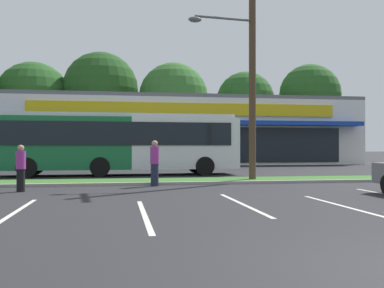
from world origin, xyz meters
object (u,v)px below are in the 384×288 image
Objects in this scene: pedestrian_by_pole at (21,168)px; city_bus at (119,142)px; utility_pole at (249,62)px; car_3 at (98,158)px; pedestrian_near_bench at (155,163)px.

city_bus is at bearing 27.54° from pedestrian_by_pole.
utility_pole is 8.45m from city_bus.
pedestrian_near_bench is (2.73, -13.60, 0.15)m from car_3.
city_bus reaches higher than car_3.
city_bus is 7.11m from car_3.
car_3 is (-6.94, 12.24, -4.47)m from utility_pole.
pedestrian_by_pole is (-8.84, -2.77, -4.41)m from utility_pole.
pedestrian_near_bench is at bearing -23.54° from pedestrian_by_pole.
pedestrian_near_bench is (-4.21, -1.36, -4.32)m from utility_pole.
pedestrian_by_pole is at bearing -97.22° from car_3.
pedestrian_near_bench reaches higher than car_3.
pedestrian_by_pole reaches higher than car_3.
city_bus is 2.68× the size of car_3.
utility_pole reaches higher than car_3.
pedestrian_by_pole is at bearing 159.34° from pedestrian_near_bench.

